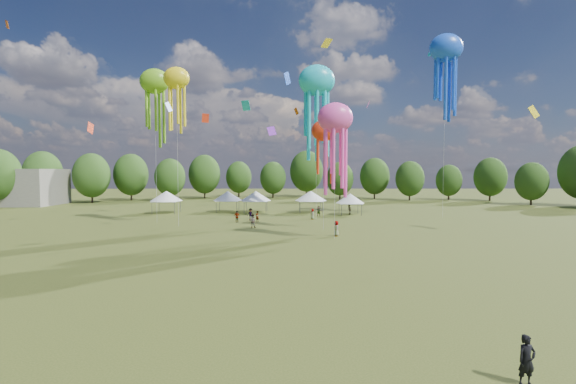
{
  "coord_description": "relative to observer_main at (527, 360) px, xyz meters",
  "views": [
    {
      "loc": [
        -0.93,
        -16.42,
        7.72
      ],
      "look_at": [
        -0.81,
        15.0,
        6.0
      ],
      "focal_mm": 24.84,
      "sensor_mm": 36.0,
      "label": 1
    }
  ],
  "objects": [
    {
      "name": "spectators_far",
      "position": [
        -6.84,
        47.4,
        -0.04
      ],
      "size": [
        19.15,
        23.65,
        1.82
      ],
      "color": "gray",
      "rests_on": "ground"
    },
    {
      "name": "spectator_near",
      "position": [
        -13.13,
        39.1,
        -0.01
      ],
      "size": [
        0.94,
        0.77,
        1.82
      ],
      "primitive_type": "imported",
      "rotation": [
        0.0,
        0.0,
        3.05
      ],
      "color": "gray",
      "rests_on": "ground"
    },
    {
      "name": "treeline",
      "position": [
        -11.54,
        65.07,
        5.63
      ],
      "size": [
        201.57,
        95.24,
        13.43
      ],
      "color": "#38281C",
      "rests_on": "ground"
    },
    {
      "name": "festival_tents",
      "position": [
        -13.95,
        58.04,
        2.08
      ],
      "size": [
        37.87,
        10.15,
        4.03
      ],
      "color": "#47474C",
      "rests_on": "ground"
    },
    {
      "name": "show_kites",
      "position": [
        -2.58,
        45.58,
        18.18
      ],
      "size": [
        49.57,
        24.43,
        29.77
      ],
      "color": "yellow",
      "rests_on": "ground"
    },
    {
      "name": "ground",
      "position": [
        -7.68,
        2.56,
        -0.92
      ],
      "size": [
        300.0,
        300.0,
        0.0
      ],
      "primitive_type": "plane",
      "color": "#384416",
      "rests_on": "ground"
    },
    {
      "name": "observer_main",
      "position": [
        0.0,
        0.0,
        0.0
      ],
      "size": [
        0.73,
        0.54,
        1.83
      ],
      "primitive_type": "imported",
      "rotation": [
        0.0,
        0.0,
        0.16
      ],
      "color": "black",
      "rests_on": "ground"
    },
    {
      "name": "small_kites",
      "position": [
        -9.14,
        44.05,
        27.68
      ],
      "size": [
        73.05,
        61.95,
        44.75
      ],
      "color": "yellow",
      "rests_on": "ground"
    }
  ]
}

